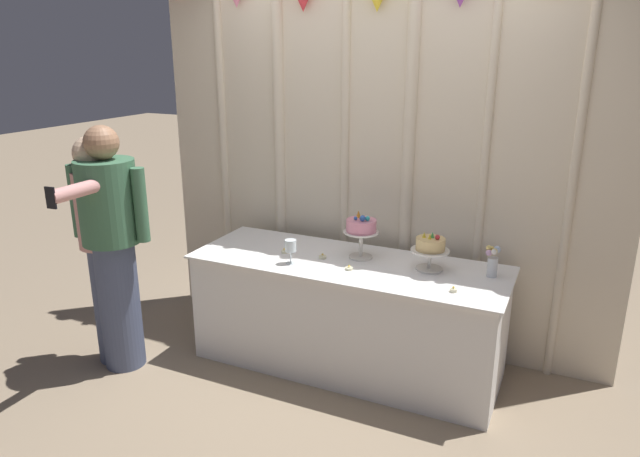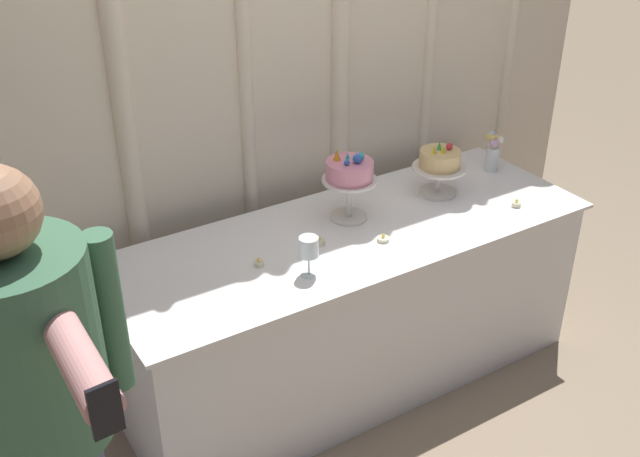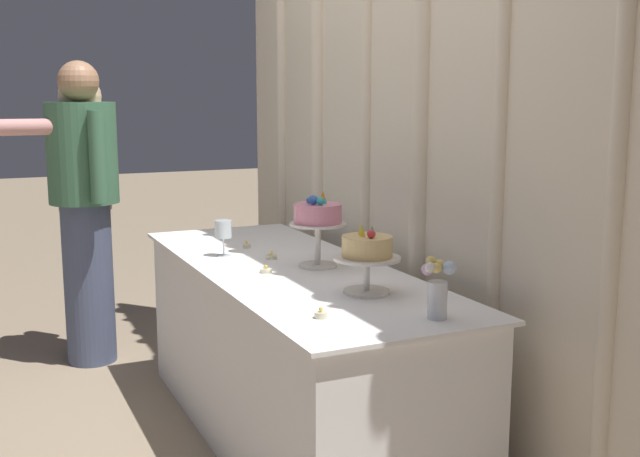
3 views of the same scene
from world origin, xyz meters
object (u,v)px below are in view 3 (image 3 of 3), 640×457
Objects in this scene: wine_glass at (223,230)px; tealight_far_left at (247,246)px; cake_display_nearright at (367,253)px; cake_display_nearleft at (318,219)px; tealight_near_left at (271,257)px; flower_vase at (437,287)px; cake_table at (291,354)px; tealight_far_right at (321,315)px; guest_man_dark_suit at (84,199)px; tealight_near_right at (266,271)px; guest_man_pink_jacket at (85,203)px.

wine_glass is 4.21× the size of tealight_far_left.
cake_display_nearright is 0.88m from wine_glass.
cake_display_nearleft reaches higher than tealight_near_left.
cake_display_nearleft reaches higher than flower_vase.
tealight_far_left and tealight_near_left have the same top height.
wine_glass is at bearing -149.86° from cake_table.
guest_man_dark_suit is at bearing -169.49° from tealight_far_right.
cake_display_nearleft is 0.47m from cake_display_nearright.
tealight_far_left is 0.52m from tealight_near_right.
tealight_far_left is at bearing -173.32° from cake_display_nearright.
cake_display_nearright is at bearing 6.68° from tealight_far_left.
tealight_near_left is 1.00× the size of tealight_near_right.
cake_display_nearleft is 0.77m from tealight_far_right.
tealight_near_right is at bearing 174.22° from tealight_far_right.
guest_man_pink_jacket is at bearing -155.77° from cake_table.
wine_glass is 0.10× the size of guest_man_dark_suit.
tealight_near_right is (-0.46, -0.21, -0.14)m from cake_display_nearright.
cake_table is at bearing -171.26° from cake_display_nearright.
wine_glass is 1.25m from flower_vase.
flower_vase is 3.93× the size of tealight_near_right.
tealight_near_right is 1.54m from guest_man_pink_jacket.
flower_vase is 0.38m from tealight_far_right.
wine_glass reaches higher than tealight_far_right.
cake_display_nearleft is 0.55m from tealight_far_left.
tealight_far_left is 0.75× the size of tealight_near_left.
tealight_near_right is (0.51, -0.10, -0.00)m from tealight_far_left.
cake_display_nearright reaches higher than tealight_far_right.
tealight_near_left is at bearing 168.63° from tealight_far_right.
tealight_far_left is at bearing -172.96° from flower_vase.
guest_man_dark_suit reaches higher than wine_glass.
cake_display_nearright is 2.14m from guest_man_dark_suit.
tealight_far_right is (0.21, -0.28, -0.14)m from cake_display_nearright.
tealight_near_left is at bearing 154.07° from tealight_near_right.
cake_display_nearleft is 6.14× the size of tealight_near_left.
tealight_far_left is at bearing 28.89° from guest_man_dark_suit.
guest_man_dark_suit is (-1.55, -0.71, -0.07)m from cake_display_nearleft.
cake_display_nearright is 1.53× the size of wine_glass.
tealight_far_right is at bearing -115.51° from flower_vase.
tealight_far_right is at bearing 11.34° from guest_man_pink_jacket.
tealight_near_left is 1.21× the size of tealight_far_right.
flower_vase reaches higher than tealight_near_left.
guest_man_dark_suit is (-1.57, -0.48, 0.12)m from tealight_near_right.
wine_glass is 0.40m from tealight_near_right.
tealight_near_left is (-0.69, -0.10, -0.14)m from cake_display_nearright.
tealight_near_right is at bearing 18.76° from guest_man_pink_jacket.
tealight_far_right is 2.28m from guest_man_dark_suit.
guest_man_pink_jacket is at bearing -161.62° from flower_vase.
tealight_far_left is (-0.13, 0.15, -0.10)m from wine_glass.
guest_man_pink_jacket is at bearing -159.71° from cake_display_nearright.
cake_display_nearright is at bearing -2.54° from cake_display_nearleft.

